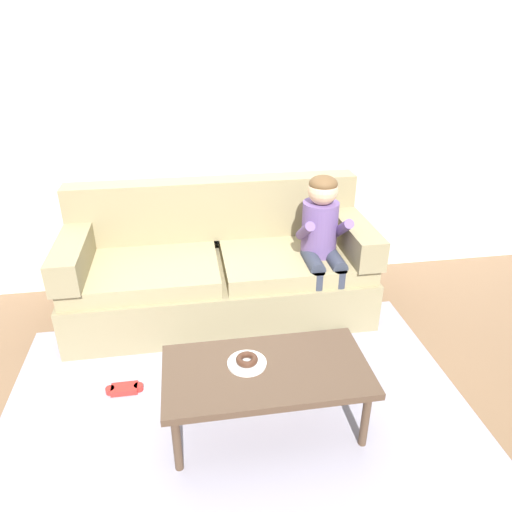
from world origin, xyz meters
TOP-DOWN VIEW (x-y plane):
  - ground at (0.00, 0.00)m, footprint 10.00×10.00m
  - wall_back at (0.00, 1.40)m, footprint 8.00×0.10m
  - area_rug at (0.00, -0.25)m, footprint 2.72×1.94m
  - couch at (0.00, 0.85)m, footprint 2.22×0.90m
  - coffee_table at (0.14, -0.39)m, footprint 1.10×0.57m
  - person_child at (0.73, 0.64)m, footprint 0.34×0.58m
  - plate at (0.04, -0.34)m, footprint 0.21×0.21m
  - donut at (0.04, -0.34)m, footprint 0.17×0.17m
  - toy_controller at (-0.67, 0.00)m, footprint 0.23×0.09m

SIDE VIEW (x-z plane):
  - ground at x=0.00m, z-range 0.00..0.00m
  - area_rug at x=0.00m, z-range 0.00..0.01m
  - toy_controller at x=-0.67m, z-range 0.00..0.05m
  - couch at x=0.00m, z-range -0.14..0.83m
  - coffee_table at x=0.14m, z-range 0.16..0.57m
  - plate at x=0.04m, z-range 0.41..0.42m
  - donut at x=0.04m, z-range 0.42..0.46m
  - person_child at x=0.73m, z-range 0.12..1.22m
  - wall_back at x=0.00m, z-range 0.00..2.80m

